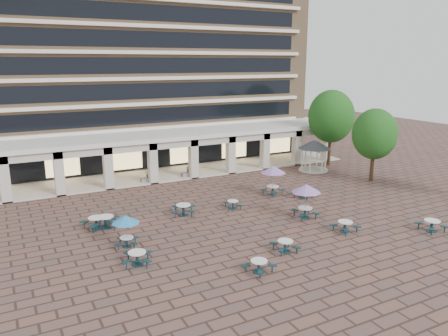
{
  "coord_description": "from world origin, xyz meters",
  "views": [
    {
      "loc": [
        -14.8,
        -26.63,
        11.36
      ],
      "look_at": [
        0.66,
        3.0,
        3.22
      ],
      "focal_mm": 35.0,
      "sensor_mm": 36.0,
      "label": 1
    }
  ],
  "objects_px": {
    "picnic_table_1": "(259,265)",
    "planter_right": "(189,172)",
    "picnic_table_0": "(137,257)",
    "picnic_table_2": "(285,245)",
    "gazebo": "(314,148)",
    "planter_left": "(149,178)"
  },
  "relations": [
    {
      "from": "picnic_table_2",
      "to": "gazebo",
      "type": "height_order",
      "value": "gazebo"
    },
    {
      "from": "picnic_table_0",
      "to": "picnic_table_1",
      "type": "relative_size",
      "value": 1.11
    },
    {
      "from": "gazebo",
      "to": "planter_left",
      "type": "bearing_deg",
      "value": 168.18
    },
    {
      "from": "gazebo",
      "to": "planter_left",
      "type": "height_order",
      "value": "gazebo"
    },
    {
      "from": "picnic_table_1",
      "to": "planter_right",
      "type": "height_order",
      "value": "planter_right"
    },
    {
      "from": "picnic_table_1",
      "to": "planter_right",
      "type": "bearing_deg",
      "value": 59.92
    },
    {
      "from": "planter_right",
      "to": "picnic_table_0",
      "type": "bearing_deg",
      "value": -121.78
    },
    {
      "from": "planter_right",
      "to": "planter_left",
      "type": "bearing_deg",
      "value": 180.0
    },
    {
      "from": "picnic_table_2",
      "to": "planter_left",
      "type": "xyz_separation_m",
      "value": [
        -2.46,
        19.21,
        0.02
      ]
    },
    {
      "from": "picnic_table_1",
      "to": "gazebo",
      "type": "xyz_separation_m",
      "value": [
        17.61,
        17.18,
        2.04
      ]
    },
    {
      "from": "picnic_table_1",
      "to": "picnic_table_2",
      "type": "distance_m",
      "value": 3.27
    },
    {
      "from": "picnic_table_2",
      "to": "planter_right",
      "type": "relative_size",
      "value": 1.17
    },
    {
      "from": "picnic_table_0",
      "to": "gazebo",
      "type": "distance_m",
      "value": 26.82
    },
    {
      "from": "picnic_table_2",
      "to": "planter_right",
      "type": "distance_m",
      "value": 19.29
    },
    {
      "from": "picnic_table_2",
      "to": "planter_left",
      "type": "bearing_deg",
      "value": 104.27
    },
    {
      "from": "picnic_table_2",
      "to": "planter_right",
      "type": "bearing_deg",
      "value": 91.66
    },
    {
      "from": "picnic_table_0",
      "to": "planter_left",
      "type": "height_order",
      "value": "planter_left"
    },
    {
      "from": "picnic_table_1",
      "to": "planter_right",
      "type": "relative_size",
      "value": 1.25
    },
    {
      "from": "picnic_table_1",
      "to": "planter_left",
      "type": "distance_m",
      "value": 20.78
    },
    {
      "from": "planter_left",
      "to": "gazebo",
      "type": "bearing_deg",
      "value": -11.82
    },
    {
      "from": "picnic_table_2",
      "to": "picnic_table_1",
      "type": "bearing_deg",
      "value": -144.32
    },
    {
      "from": "picnic_table_0",
      "to": "picnic_table_1",
      "type": "xyz_separation_m",
      "value": [
        5.7,
        -4.06,
        -0.04
      ]
    }
  ]
}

